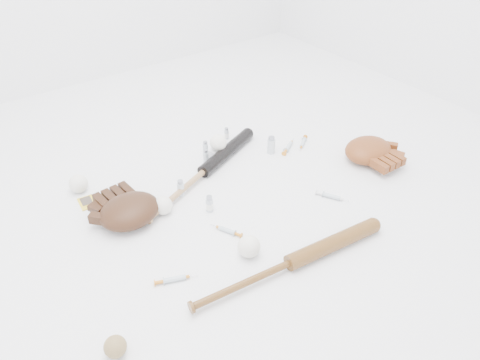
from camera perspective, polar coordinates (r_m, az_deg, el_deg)
bat_dark at (r=2.06m, az=-4.43°, el=1.07°), size 0.76×0.36×0.06m
bat_wood at (r=1.64m, az=6.16°, el=-9.98°), size 0.81×0.14×0.06m
glove_dark at (r=1.85m, az=-13.33°, el=-3.65°), size 0.30×0.30×0.10m
glove_tan at (r=2.24m, az=15.36°, el=3.57°), size 0.28×0.28×0.10m
trading_card at (r=2.02m, az=-18.11°, el=-2.63°), size 0.07×0.09×0.00m
pedestal at (r=2.19m, az=-2.63°, el=3.26°), size 0.09×0.09×0.04m
baseball_on_pedestal at (r=2.16m, az=-2.68°, el=4.58°), size 0.08×0.08×0.08m
baseball_left at (r=1.87m, az=-9.35°, el=-3.08°), size 0.07×0.07×0.07m
baseball_upper at (r=2.07m, az=-19.10°, el=-0.43°), size 0.08×0.08×0.08m
baseball_mid at (r=1.67m, az=1.09°, el=-8.09°), size 0.08×0.08×0.08m
baseball_aged at (r=1.46m, az=-14.97°, el=-19.03°), size 0.07×0.07×0.07m
syringe_0 at (r=1.62m, az=-7.95°, el=-11.87°), size 0.16×0.09×0.02m
syringe_1 at (r=1.78m, az=-1.61°, el=-6.16°), size 0.09×0.15×0.02m
syringe_2 at (r=2.27m, az=5.94°, el=4.08°), size 0.16×0.11×0.02m
syringe_3 at (r=1.98m, az=11.09°, el=-1.97°), size 0.10×0.15×0.02m
syringe_4 at (r=2.31m, az=7.67°, el=4.49°), size 0.14×0.11×0.02m
vial_0 at (r=2.32m, az=-1.66°, el=5.71°), size 0.02×0.02×0.06m
vial_1 at (r=2.15m, az=-4.19°, el=2.95°), size 0.03×0.03×0.07m
vial_2 at (r=1.95m, az=-7.24°, el=-0.98°), size 0.03×0.03×0.08m
vial_3 at (r=2.21m, az=3.83°, el=4.29°), size 0.04×0.04×0.09m
vial_4 at (r=1.86m, az=-3.74°, el=-2.89°), size 0.03×0.03×0.07m
vial_5 at (r=2.21m, az=-4.23°, el=3.95°), size 0.03×0.03×0.07m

